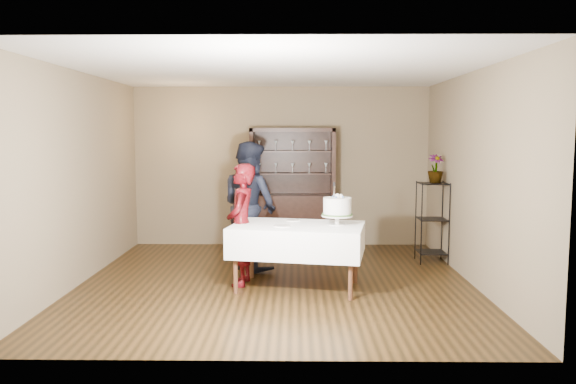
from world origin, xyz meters
The scene contains 14 objects.
floor centered at (0.00, 0.00, 0.00)m, with size 5.00×5.00×0.00m, color black.
ceiling centered at (0.00, 0.00, 2.70)m, with size 5.00×5.00×0.00m, color silver.
back_wall centered at (0.00, 2.50, 1.35)m, with size 5.00×0.02×2.70m, color brown.
wall_left centered at (-2.50, 0.00, 1.35)m, with size 0.02×5.00×2.70m, color brown.
wall_right centered at (2.50, 0.00, 1.35)m, with size 0.02×5.00×2.70m, color brown.
china_hutch centered at (0.20, 2.25, 0.66)m, with size 1.40×0.48×2.00m.
plant_etagere centered at (2.28, 1.20, 0.65)m, with size 0.42×0.42×1.20m.
cake_table centered at (0.28, -0.26, 0.61)m, with size 1.74×1.25×0.80m.
woman centered at (-0.43, -0.09, 0.77)m, with size 0.56×0.37×1.54m, color #320504.
man centered at (-0.40, 0.76, 0.90)m, with size 0.88×0.68×1.80m, color black.
cake centered at (0.76, -0.27, 1.01)m, with size 0.45×0.45×0.53m.
plate_near centered at (0.09, -0.39, 0.80)m, with size 0.21×0.21×0.01m, color white.
plate_far centered at (0.22, 0.05, 0.80)m, with size 0.18×0.18×0.01m, color white.
potted_plant centered at (2.32, 1.22, 1.40)m, with size 0.24×0.24×0.42m, color #3F632F.
Camera 1 is at (0.25, -7.07, 1.92)m, focal length 35.00 mm.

